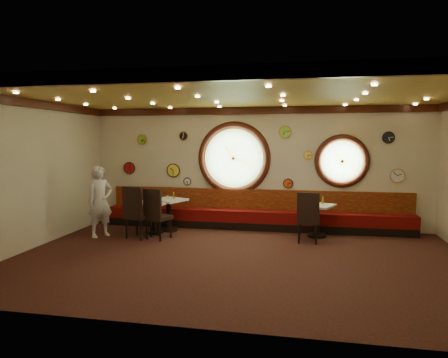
{
  "coord_description": "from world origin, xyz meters",
  "views": [
    {
      "loc": [
        1.17,
        -7.6,
        2.33
      ],
      "look_at": [
        -0.45,
        0.8,
        1.5
      ],
      "focal_mm": 32.0,
      "sensor_mm": 36.0,
      "label": 1
    }
  ],
  "objects_px": {
    "table_c": "(317,216)",
    "condiment_c_salt": "(316,202)",
    "table_b": "(169,211)",
    "condiment_b_salt": "(168,197)",
    "waiter": "(100,201)",
    "chair_c": "(308,214)",
    "condiment_a_bottle": "(161,197)",
    "chair_b": "(156,211)",
    "condiment_c_pepper": "(318,202)",
    "condiment_b_pepper": "(168,197)",
    "condiment_a_pepper": "(155,200)",
    "condiment_b_bottle": "(174,195)",
    "chair_a": "(135,209)",
    "condiment_c_bottle": "(323,200)",
    "table_a": "(154,213)",
    "condiment_a_salt": "(152,199)"
  },
  "relations": [
    {
      "from": "chair_a",
      "to": "condiment_c_pepper",
      "type": "bearing_deg",
      "value": 26.82
    },
    {
      "from": "condiment_c_salt",
      "to": "condiment_c_bottle",
      "type": "height_order",
      "value": "condiment_c_bottle"
    },
    {
      "from": "table_c",
      "to": "condiment_c_salt",
      "type": "bearing_deg",
      "value": 122.85
    },
    {
      "from": "chair_b",
      "to": "condiment_a_bottle",
      "type": "relative_size",
      "value": 4.46
    },
    {
      "from": "condiment_c_bottle",
      "to": "condiment_a_pepper",
      "type": "bearing_deg",
      "value": -173.28
    },
    {
      "from": "condiment_b_salt",
      "to": "condiment_c_salt",
      "type": "xyz_separation_m",
      "value": [
        3.76,
        -0.03,
        -0.03
      ]
    },
    {
      "from": "condiment_b_salt",
      "to": "waiter",
      "type": "xyz_separation_m",
      "value": [
        -1.37,
        -1.03,
        -0.01
      ]
    },
    {
      "from": "chair_a",
      "to": "condiment_b_bottle",
      "type": "relative_size",
      "value": 4.6
    },
    {
      "from": "table_c",
      "to": "waiter",
      "type": "distance_m",
      "value": 5.26
    },
    {
      "from": "condiment_a_salt",
      "to": "waiter",
      "type": "relative_size",
      "value": 0.06
    },
    {
      "from": "table_a",
      "to": "condiment_b_bottle",
      "type": "distance_m",
      "value": 0.69
    },
    {
      "from": "condiment_a_bottle",
      "to": "waiter",
      "type": "distance_m",
      "value": 1.46
    },
    {
      "from": "condiment_a_pepper",
      "to": "waiter",
      "type": "relative_size",
      "value": 0.05
    },
    {
      "from": "chair_a",
      "to": "table_a",
      "type": "bearing_deg",
      "value": 85.78
    },
    {
      "from": "chair_c",
      "to": "condiment_b_bottle",
      "type": "bearing_deg",
      "value": 169.97
    },
    {
      "from": "condiment_a_pepper",
      "to": "table_b",
      "type": "bearing_deg",
      "value": 54.86
    },
    {
      "from": "condiment_c_pepper",
      "to": "condiment_b_bottle",
      "type": "relative_size",
      "value": 0.66
    },
    {
      "from": "table_b",
      "to": "chair_a",
      "type": "distance_m",
      "value": 1.12
    },
    {
      "from": "condiment_c_pepper",
      "to": "condiment_b_pepper",
      "type": "bearing_deg",
      "value": -179.15
    },
    {
      "from": "chair_c",
      "to": "condiment_b_pepper",
      "type": "bearing_deg",
      "value": 172.59
    },
    {
      "from": "table_a",
      "to": "condiment_a_pepper",
      "type": "height_order",
      "value": "condiment_a_pepper"
    },
    {
      "from": "condiment_c_bottle",
      "to": "waiter",
      "type": "xyz_separation_m",
      "value": [
        -5.29,
        -1.07,
        -0.02
      ]
    },
    {
      "from": "condiment_c_bottle",
      "to": "condiment_b_bottle",
      "type": "bearing_deg",
      "value": -178.96
    },
    {
      "from": "chair_a",
      "to": "condiment_c_pepper",
      "type": "xyz_separation_m",
      "value": [
        4.25,
        0.98,
        0.13
      ]
    },
    {
      "from": "condiment_b_salt",
      "to": "condiment_c_pepper",
      "type": "distance_m",
      "value": 3.81
    },
    {
      "from": "chair_b",
      "to": "condiment_a_bottle",
      "type": "height_order",
      "value": "chair_b"
    },
    {
      "from": "condiment_a_pepper",
      "to": "condiment_b_bottle",
      "type": "xyz_separation_m",
      "value": [
        0.35,
        0.42,
        0.06
      ]
    },
    {
      "from": "condiment_c_pepper",
      "to": "waiter",
      "type": "relative_size",
      "value": 0.06
    },
    {
      "from": "chair_a",
      "to": "condiment_a_bottle",
      "type": "height_order",
      "value": "chair_a"
    },
    {
      "from": "chair_a",
      "to": "chair_b",
      "type": "distance_m",
      "value": 0.49
    },
    {
      "from": "condiment_c_salt",
      "to": "condiment_a_bottle",
      "type": "relative_size",
      "value": 0.62
    },
    {
      "from": "condiment_a_bottle",
      "to": "condiment_c_pepper",
      "type": "bearing_deg",
      "value": 3.13
    },
    {
      "from": "condiment_a_salt",
      "to": "waiter",
      "type": "distance_m",
      "value": 1.25
    },
    {
      "from": "condiment_a_salt",
      "to": "condiment_b_salt",
      "type": "height_order",
      "value": "same"
    },
    {
      "from": "table_a",
      "to": "chair_a",
      "type": "distance_m",
      "value": 0.72
    },
    {
      "from": "chair_c",
      "to": "condiment_b_pepper",
      "type": "relative_size",
      "value": 7.01
    },
    {
      "from": "table_c",
      "to": "chair_c",
      "type": "height_order",
      "value": "chair_c"
    },
    {
      "from": "condiment_a_pepper",
      "to": "condiment_c_pepper",
      "type": "bearing_deg",
      "value": 4.68
    },
    {
      "from": "chair_c",
      "to": "condiment_b_salt",
      "type": "distance_m",
      "value": 3.64
    },
    {
      "from": "table_a",
      "to": "chair_b",
      "type": "distance_m",
      "value": 0.72
    },
    {
      "from": "chair_c",
      "to": "condiment_b_salt",
      "type": "relative_size",
      "value": 8.18
    },
    {
      "from": "table_a",
      "to": "condiment_a_salt",
      "type": "xyz_separation_m",
      "value": [
        -0.06,
        0.02,
        0.35
      ]
    },
    {
      "from": "chair_c",
      "to": "condiment_a_bottle",
      "type": "bearing_deg",
      "value": 175.38
    },
    {
      "from": "condiment_b_bottle",
      "to": "waiter",
      "type": "height_order",
      "value": "waiter"
    },
    {
      "from": "condiment_a_salt",
      "to": "condiment_c_pepper",
      "type": "relative_size",
      "value": 0.96
    },
    {
      "from": "table_b",
      "to": "condiment_b_salt",
      "type": "xyz_separation_m",
      "value": [
        -0.05,
        0.11,
        0.35
      ]
    },
    {
      "from": "table_a",
      "to": "chair_c",
      "type": "xyz_separation_m",
      "value": [
        3.78,
        -0.3,
        0.16
      ]
    },
    {
      "from": "table_b",
      "to": "condiment_c_bottle",
      "type": "height_order",
      "value": "condiment_c_bottle"
    },
    {
      "from": "chair_c",
      "to": "condiment_c_pepper",
      "type": "height_order",
      "value": "chair_c"
    },
    {
      "from": "waiter",
      "to": "condiment_a_pepper",
      "type": "bearing_deg",
      "value": -28.65
    }
  ]
}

